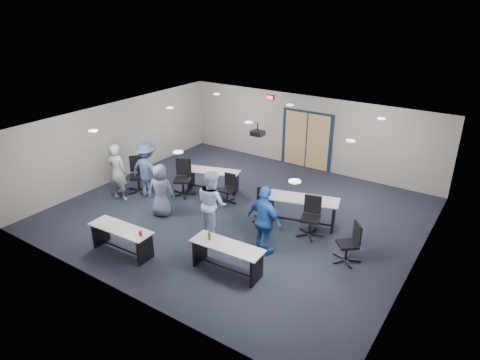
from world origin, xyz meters
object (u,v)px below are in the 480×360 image
Objects in this scene: table_front_right at (227,253)px; chair_back_d at (311,218)px; person_lightblue at (212,203)px; chair_back_b at (227,189)px; person_gray at (117,172)px; table_back_right at (302,207)px; chair_back_a at (183,178)px; table_front_left at (122,236)px; person_back at (147,170)px; chair_back_c at (263,206)px; chair_loose_right at (348,243)px; person_plaid at (161,190)px; person_navy at (265,221)px; table_back_left at (213,177)px; chair_loose_left at (138,175)px.

chair_back_d is (0.90, 2.57, 0.05)m from table_front_right.
chair_back_b is at bearing -42.67° from person_lightblue.
chair_back_b is at bearing -161.18° from person_gray.
table_back_right is 1.81× the size of chair_back_a.
person_back is (-1.82, 2.73, 0.43)m from table_front_left.
person_lightblue is (-0.76, -1.37, 0.44)m from chair_back_c.
chair_back_c is at bearing -143.26° from chair_loose_right.
person_back is at bearing 153.85° from table_front_right.
person_plaid is (1.87, -0.04, -0.13)m from person_gray.
table_back_right is 1.16× the size of person_navy.
table_back_left is 1.58× the size of chair_loose_left.
person_lightblue is at bearing -118.45° from chair_loose_right.
person_navy reaches higher than chair_back_d.
table_front_left is 3.66m from chair_loose_left.
table_back_left is 1.01× the size of person_navy.
person_gray is at bearing 22.90° from person_lightblue.
table_back_left is at bearing -146.48° from chair_loose_right.
person_gray is 1.00× the size of person_lightblue.
chair_loose_right is at bearing -33.51° from table_back_left.
person_gray is at bearing 177.13° from chair_back_d.
table_back_left is 2.03× the size of chair_back_b.
chair_back_d is at bearing -24.07° from chair_back_c.
chair_loose_right is at bearing -144.10° from person_navy.
table_front_right is 2.72m from chair_back_d.
chair_loose_right reaches higher than table_front_right.
chair_loose_left is 0.80m from person_gray.
chair_loose_right is (4.80, 2.77, 0.03)m from table_front_left.
chair_back_a is at bearing -96.03° from person_plaid.
person_back is at bearing -145.01° from person_gray.
person_plaid is (-3.65, -1.77, 0.23)m from table_back_right.
table_front_left is at bearing -104.13° from chair_back_a.
person_plaid is at bearing -177.12° from chair_back_d.
person_gray reaches higher than chair_back_b.
table_back_right is 1.10m from chair_back_c.
chair_back_c is 0.52× the size of person_lightblue.
person_navy reaches higher than chair_back_c.
person_back is (-4.89, -1.08, 0.36)m from table_back_right.
chair_back_c is at bearing -174.39° from person_plaid.
table_front_left is at bearing 84.39° from person_plaid.
chair_loose_left is (-5.90, -0.57, 0.04)m from chair_back_d.
person_gray is (-4.51, -1.31, 0.44)m from chair_back_c.
person_back is at bearing 10.97° from person_lightblue.
chair_back_d is 0.60× the size of person_gray.
chair_back_b reaches higher than table_front_left.
chair_back_d is 5.92m from chair_loose_left.
chair_back_a is (-0.96, 3.41, 0.10)m from table_front_left.
table_front_left is at bearing 81.14° from person_lightblue.
chair_back_c is at bearing -30.19° from chair_back_a.
person_gray reaches higher than chair_loose_left.
chair_loose_left is at bearing 173.45° from chair_back_a.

